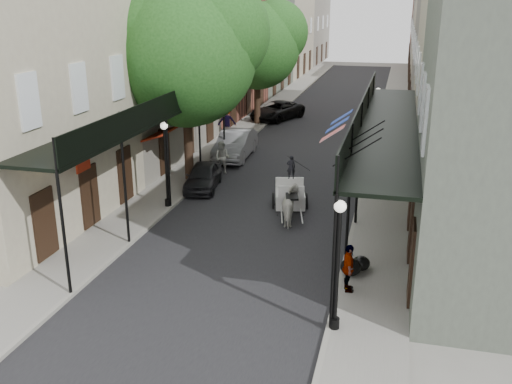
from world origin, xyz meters
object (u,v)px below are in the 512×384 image
Objects in this scene: car_left_near at (203,176)px; car_left_far at (277,111)px; lamppost_left at (166,163)px; pedestrian_walking at (222,158)px; car_left_mid at (235,144)px; pedestrian_sidewalk_left at (227,121)px; tree_near at (194,48)px; lamppost_right_near at (337,264)px; horse at (292,206)px; lamppost_right_far at (376,118)px; carriage at (290,183)px; car_right_far at (373,117)px; car_right_near at (361,159)px; pedestrian_sidewalk_right at (349,268)px; tree_far at (263,42)px.

car_left_far is at bearing 81.79° from car_left_near.
lamppost_left is 0.75× the size of car_left_far.
pedestrian_walking reaches higher than car_left_mid.
pedestrian_sidewalk_left is at bearing 96.09° from lamppost_left.
car_left_far reaches higher than car_left_near.
tree_near is 2.60× the size of lamppost_left.
lamppost_right_near is 8.15m from horse.
lamppost_right_near is (8.30, -12.18, -4.44)m from tree_near.
lamppost_left and lamppost_right_far have the same top height.
pedestrian_walking is 2.64m from car_left_near.
horse is at bearing -90.00° from carriage.
horse reaches higher than car_right_far.
car_left_mid is 7.25m from car_right_near.
car_left_far is at bearing -128.69° from pedestrian_sidewalk_left.
car_left_far is (-7.84, 25.96, -0.20)m from pedestrian_sidewalk_right.
carriage reaches higher than car_right_near.
car_left_mid is 12.56m from car_right_far.
car_right_near is (7.20, -0.78, -0.19)m from car_left_mid.
car_right_near is (-0.50, -4.00, -1.45)m from lamppost_right_far.
pedestrian_walking is 8.22m from pedestrian_sidewalk_left.
pedestrian_walking is at bearing 118.77° from lamppost_right_near.
lamppost_left is 8.89m from car_left_mid.
car_right_far is (7.70, 19.08, -1.31)m from lamppost_left.
tree_far reaches higher than pedestrian_sidewalk_right.
lamppost_right_far is at bearing -10.63° from pedestrian_sidewalk_right.
pedestrian_walking reaches higher than car_right_near.
lamppost_right_near is 27.12m from car_right_far.
tree_far is 17.81m from carriage.
tree_far is 2.32× the size of lamppost_right_near.
carriage is at bearing 107.80° from lamppost_right_near.
pedestrian_sidewalk_left is (-9.65, 1.54, -0.95)m from lamppost_right_far.
horse is at bearing 85.89° from car_right_far.
tree_far is at bearing -85.97° from horse.
pedestrian_sidewalk_left reaches higher than pedestrian_walking.
car_left_far is (0.50, 20.15, -1.36)m from lamppost_left.
tree_near is 10.49m from car_right_near.
pedestrian_sidewalk_right is at bearing -89.54° from lamppost_right_far.
lamppost_right_far is 1.50× the size of carriage.
lamppost_right_near is 0.75× the size of car_left_far.
tree_far is at bearing 91.38° from car_left_mid.
carriage is at bearing -24.37° from tree_near.
car_right_near is at bearing 26.60° from car_left_near.
lamppost_right_near is 11.46m from lamppost_left.
lamppost_right_near reaches higher than pedestrian_sidewalk_right.
horse is 21.17m from car_left_far.
lamppost_left is at bearing 70.19° from car_right_far.
lamppost_left is 1.90× the size of pedestrian_sidewalk_left.
car_left_near is at bearing -60.39° from tree_near.
horse reaches higher than car_left_near.
carriage is at bearing -59.34° from car_left_mid.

